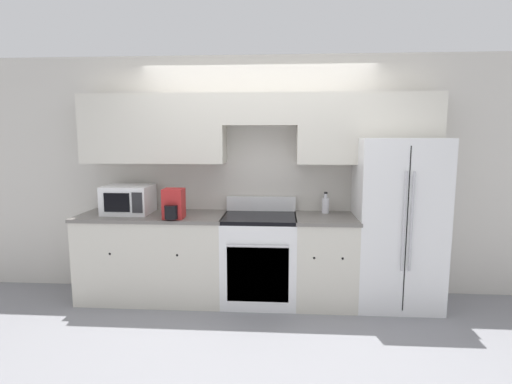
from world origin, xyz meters
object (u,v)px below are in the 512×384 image
(oven_range, at_px, (259,258))
(refrigerator, at_px, (396,223))
(microwave, at_px, (129,199))
(bottle, at_px, (325,205))

(oven_range, relative_size, refrigerator, 0.63)
(refrigerator, bearing_deg, oven_range, -178.49)
(refrigerator, relative_size, microwave, 3.56)
(refrigerator, relative_size, bottle, 7.51)
(oven_range, distance_m, refrigerator, 1.46)
(oven_range, xyz_separation_m, refrigerator, (1.41, 0.04, 0.40))
(microwave, bearing_deg, refrigerator, -0.33)
(oven_range, relative_size, microwave, 2.23)
(oven_range, xyz_separation_m, bottle, (0.70, 0.19, 0.55))
(oven_range, height_order, microwave, microwave)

